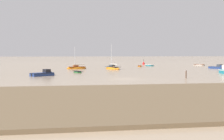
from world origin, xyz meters
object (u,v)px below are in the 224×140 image
(sailboat_moored_0, at_px, (113,68))
(rowboat_moored_1, at_px, (149,65))
(rowboat_moored_2, at_px, (140,66))
(motorboat_moored_1, at_px, (46,74))
(motorboat_moored_2, at_px, (219,68))
(channel_buoy, at_px, (144,63))
(rowboat_moored_0, at_px, (199,65))
(rowboat_moored_3, at_px, (78,72))
(sailboat_moored_2, at_px, (77,68))
(mooring_post_near, at_px, (186,74))

(sailboat_moored_0, distance_m, rowboat_moored_1, 23.38)
(rowboat_moored_2, xyz_separation_m, motorboat_moored_1, (-26.78, -34.50, 0.12))
(motorboat_moored_1, xyz_separation_m, motorboat_moored_2, (44.86, 18.45, -0.00))
(motorboat_moored_2, distance_m, channel_buoy, 35.24)
(motorboat_moored_1, bearing_deg, sailboat_moored_0, 18.14)
(rowboat_moored_2, bearing_deg, rowboat_moored_0, 118.03)
(sailboat_moored_0, xyz_separation_m, motorboat_moored_1, (-15.84, -20.70, -0.02))
(sailboat_moored_0, height_order, rowboat_moored_3, sailboat_moored_0)
(rowboat_moored_3, distance_m, motorboat_moored_2, 40.12)
(rowboat_moored_1, relative_size, rowboat_moored_2, 1.16)
(rowboat_moored_3, height_order, sailboat_moored_2, sailboat_moored_2)
(sailboat_moored_0, xyz_separation_m, channel_buoy, (16.82, 30.82, 0.16))
(motorboat_moored_1, distance_m, rowboat_moored_3, 10.01)
(rowboat_moored_3, bearing_deg, sailboat_moored_2, 157.11)
(rowboat_moored_3, bearing_deg, rowboat_moored_1, 118.91)
(sailboat_moored_0, relative_size, sailboat_moored_2, 1.10)
(rowboat_moored_3, bearing_deg, mooring_post_near, 24.10)
(rowboat_moored_3, bearing_deg, sailboat_moored_0, 121.14)
(motorboat_moored_2, xyz_separation_m, channel_buoy, (-12.19, 33.06, 0.18))
(rowboat_moored_1, distance_m, mooring_post_near, 48.02)
(rowboat_moored_0, xyz_separation_m, channel_buoy, (-16.94, 11.26, 0.29))
(rowboat_moored_0, bearing_deg, mooring_post_near, -84.50)
(channel_buoy, height_order, mooring_post_near, channel_buoy)
(sailboat_moored_0, xyz_separation_m, motorboat_moored_2, (29.02, -2.24, -0.02))
(rowboat_moored_2, distance_m, channel_buoy, 18.01)
(rowboat_moored_0, distance_m, sailboat_moored_2, 46.20)
(sailboat_moored_0, xyz_separation_m, rowboat_moored_1, (15.29, 17.69, -0.12))
(sailboat_moored_0, xyz_separation_m, rowboat_moored_2, (10.94, 13.81, -0.14))
(rowboat_moored_0, height_order, sailboat_moored_2, sailboat_moored_2)
(rowboat_moored_0, xyz_separation_m, motorboat_moored_2, (-4.74, -21.81, 0.10))
(rowboat_moored_2, distance_m, mooring_post_near, 43.66)
(mooring_post_near, bearing_deg, motorboat_moored_1, 159.05)
(sailboat_moored_0, relative_size, channel_buoy, 3.01)
(sailboat_moored_0, height_order, sailboat_moored_2, sailboat_moored_0)
(rowboat_moored_1, relative_size, motorboat_moored_1, 0.90)
(rowboat_moored_1, height_order, rowboat_moored_2, rowboat_moored_1)
(rowboat_moored_0, height_order, rowboat_moored_3, rowboat_moored_0)
(rowboat_moored_1, height_order, mooring_post_near, mooring_post_near)
(sailboat_moored_0, bearing_deg, motorboat_moored_2, -117.27)
(motorboat_moored_1, height_order, sailboat_moored_2, sailboat_moored_2)
(sailboat_moored_0, relative_size, rowboat_moored_1, 1.57)
(rowboat_moored_1, bearing_deg, sailboat_moored_0, 117.16)
(mooring_post_near, bearing_deg, motorboat_moored_2, 52.31)
(rowboat_moored_2, bearing_deg, mooring_post_near, 9.72)
(sailboat_moored_2, distance_m, motorboat_moored_2, 38.75)
(sailboat_moored_0, relative_size, motorboat_moored_1, 1.40)
(rowboat_moored_1, xyz_separation_m, rowboat_moored_2, (-4.36, -3.88, -0.02))
(motorboat_moored_2, bearing_deg, sailboat_moored_2, -123.31)
(rowboat_moored_1, relative_size, motorboat_moored_2, 0.88)
(rowboat_moored_3, xyz_separation_m, motorboat_moored_2, (38.70, 10.56, 0.13))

